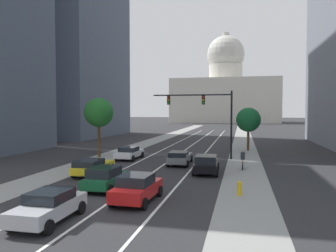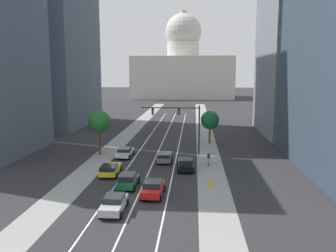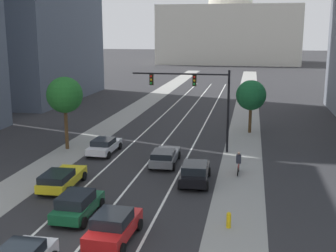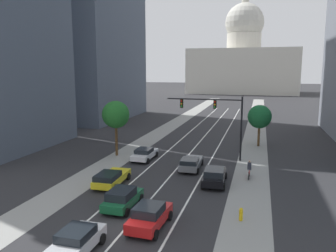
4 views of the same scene
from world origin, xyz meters
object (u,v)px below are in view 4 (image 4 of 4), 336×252
at_px(capitol_building, 243,63).
at_px(street_tree_near_right, 260,117).
at_px(car_yellow, 111,178).
at_px(car_red, 150,216).
at_px(street_tree_mid_left, 116,115).
at_px(car_gray, 191,163).
at_px(car_green, 122,198).
at_px(car_silver, 76,242).
at_px(car_black, 214,176).
at_px(fire_hydrant, 241,214).
at_px(traffic_signal_mast, 218,114).
at_px(cyclist, 249,169).
at_px(car_white, 145,154).

distance_m(capitol_building, street_tree_near_right, 106.89).
relative_size(car_yellow, car_red, 1.12).
relative_size(capitol_building, street_tree_mid_left, 6.89).
height_order(car_gray, car_green, car_green).
height_order(car_silver, street_tree_near_right, street_tree_near_right).
distance_m(car_black, fire_hydrant, 7.35).
xyz_separation_m(fire_hydrant, street_tree_near_right, (0.93, 23.47, 3.48)).
height_order(traffic_signal_mast, fire_hydrant, traffic_signal_mast).
bearing_deg(car_green, fire_hydrant, -87.51).
bearing_deg(cyclist, car_white, 75.62).
xyz_separation_m(car_white, street_tree_near_right, (12.40, 10.61, 3.24)).
bearing_deg(car_black, street_tree_mid_left, 58.41).
bearing_deg(car_black, traffic_signal_mast, 3.20).
bearing_deg(fire_hydrant, capitol_building, 93.13).
xyz_separation_m(car_silver, car_green, (-0.00, 6.49, 0.03)).
height_order(car_gray, car_white, car_white).
height_order(car_black, fire_hydrant, car_black).
distance_m(car_white, street_tree_near_right, 16.64).
bearing_deg(car_silver, cyclist, -28.76).
bearing_deg(car_white, cyclist, -105.80).
xyz_separation_m(fire_hydrant, street_tree_mid_left, (-15.31, 13.76, 4.44)).
distance_m(car_silver, car_white, 19.81).
relative_size(capitol_building, car_silver, 10.63).
bearing_deg(traffic_signal_mast, car_green, -107.73).
height_order(car_white, cyclist, cyclist).
distance_m(car_gray, car_green, 11.19).
xyz_separation_m(car_gray, fire_hydrant, (5.63, -10.55, -0.24)).
relative_size(capitol_building, car_white, 9.95).
bearing_deg(street_tree_near_right, traffic_signal_mast, -118.89).
distance_m(car_green, street_tree_mid_left, 16.08).
distance_m(car_white, street_tree_mid_left, 5.76).
distance_m(cyclist, street_tree_mid_left, 16.63).
bearing_deg(car_white, car_yellow, -179.02).
height_order(street_tree_near_right, street_tree_mid_left, street_tree_mid_left).
height_order(capitol_building, cyclist, capitol_building).
bearing_deg(capitol_building, traffic_signal_mast, -88.25).
relative_size(car_black, traffic_signal_mast, 0.54).
xyz_separation_m(car_gray, street_tree_mid_left, (-9.67, 3.20, 4.20)).
relative_size(car_gray, fire_hydrant, 5.25).
height_order(car_black, car_red, car_red).
distance_m(capitol_building, cyclist, 121.15).
height_order(car_black, cyclist, cyclist).
bearing_deg(car_gray, car_green, 162.90).
bearing_deg(traffic_signal_mast, cyclist, -57.19).
height_order(car_gray, street_tree_mid_left, street_tree_mid_left).
bearing_deg(cyclist, car_yellow, 117.04).
height_order(car_white, fire_hydrant, car_white).
bearing_deg(car_yellow, traffic_signal_mast, -36.95).
bearing_deg(capitol_building, car_silver, -90.61).
xyz_separation_m(capitol_building, traffic_signal_mast, (3.50, -114.41, -7.64)).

